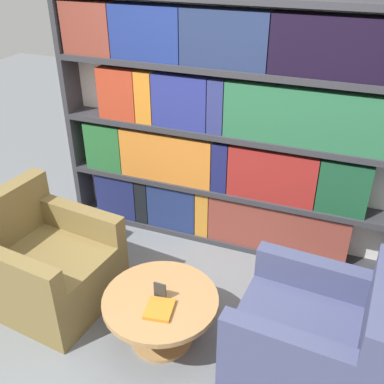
# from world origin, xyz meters

# --- Properties ---
(ground_plane) EXTENTS (14.00, 14.00, 0.00)m
(ground_plane) POSITION_xyz_m (0.00, 0.00, 0.00)
(ground_plane) COLOR slate
(bookshelf) EXTENTS (3.09, 0.30, 2.19)m
(bookshelf) POSITION_xyz_m (-0.03, 1.47, 1.09)
(bookshelf) COLOR silver
(bookshelf) RESTS_ON ground_plane
(armchair_left) EXTENTS (0.98, 0.92, 0.90)m
(armchair_left) POSITION_xyz_m (-1.05, 0.18, 0.31)
(armchair_left) COLOR olive
(armchair_left) RESTS_ON ground_plane
(armchair_right) EXTENTS (0.95, 0.88, 0.90)m
(armchair_right) POSITION_xyz_m (0.99, 0.18, 0.31)
(armchair_right) COLOR #42476B
(armchair_right) RESTS_ON ground_plane
(coffee_table) EXTENTS (0.81, 0.81, 0.40)m
(coffee_table) POSITION_xyz_m (-0.03, 0.10, 0.29)
(coffee_table) COLOR #AD7F4C
(coffee_table) RESTS_ON ground_plane
(table_sign) EXTENTS (0.09, 0.06, 0.13)m
(table_sign) POSITION_xyz_m (-0.03, 0.10, 0.45)
(table_sign) COLOR black
(table_sign) RESTS_ON coffee_table
(stray_book) EXTENTS (0.21, 0.23, 0.03)m
(stray_book) POSITION_xyz_m (0.01, -0.01, 0.41)
(stray_book) COLOR orange
(stray_book) RESTS_ON coffee_table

